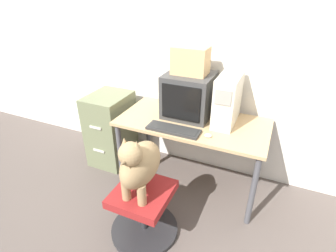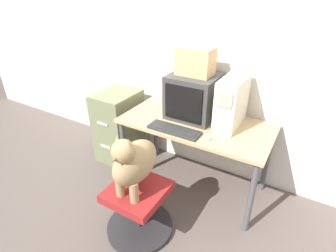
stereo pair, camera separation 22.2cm
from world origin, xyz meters
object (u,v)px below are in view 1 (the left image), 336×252
pc_tower (228,100)px  filing_cabinet (111,129)px  cardboard_box (191,60)px  keyboard (173,129)px  crt_monitor (189,95)px  dog (139,164)px  office_chair (144,211)px

pc_tower → filing_cabinet: pc_tower is taller
cardboard_box → keyboard: bearing=-91.1°
pc_tower → keyboard: bearing=-136.8°
crt_monitor → dog: crt_monitor is taller
crt_monitor → keyboard: 0.41m
crt_monitor → pc_tower: bearing=-1.0°
pc_tower → keyboard: (-0.38, -0.35, -0.21)m
keyboard → office_chair: size_ratio=0.84×
crt_monitor → filing_cabinet: size_ratio=0.53×
pc_tower → dog: bearing=-115.9°
office_chair → pc_tower: bearing=63.5°
pc_tower → dog: pc_tower is taller
crt_monitor → pc_tower: pc_tower is taller
office_chair → crt_monitor: bearing=86.3°
crt_monitor → office_chair: 1.13m
crt_monitor → cardboard_box: 0.33m
crt_monitor → dog: size_ratio=0.82×
cardboard_box → pc_tower: bearing=-1.6°
crt_monitor → filing_cabinet: crt_monitor is taller
office_chair → dog: (-0.00, -0.02, 0.50)m
cardboard_box → office_chair: bearing=-93.7°
filing_cabinet → cardboard_box: size_ratio=2.61×
keyboard → dog: (-0.05, -0.53, -0.03)m
crt_monitor → office_chair: crt_monitor is taller
office_chair → filing_cabinet: (-0.85, 0.79, 0.19)m
pc_tower → keyboard: size_ratio=0.94×
dog → filing_cabinet: bearing=136.2°
crt_monitor → filing_cabinet: (-0.90, -0.08, -0.54)m
office_chair → cardboard_box: (0.06, 0.87, 1.05)m
keyboard → filing_cabinet: (-0.90, 0.29, -0.35)m
dog → cardboard_box: bearing=86.4°
dog → cardboard_box: 1.05m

